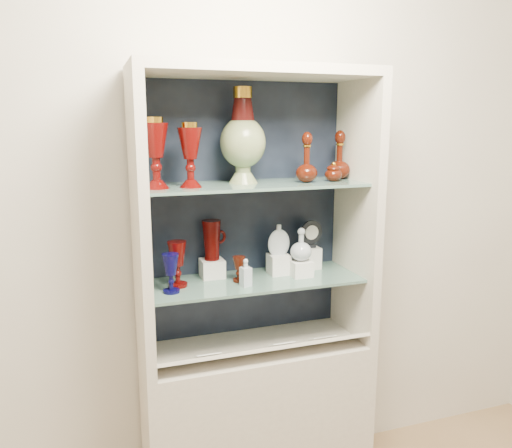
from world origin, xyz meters
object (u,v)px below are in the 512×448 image
object	(u,v)px
lidded_bowl	(333,171)
ruby_pitcher	(212,240)
enamel_urn	(243,136)
pedestal_lamp_right	(190,155)
flat_flask	(279,239)
clear_round_decanter	(301,245)
clear_square_bottle	(246,272)
pedestal_lamp_left	(156,153)
ruby_decanter_a	(307,154)
cobalt_goblet	(171,273)
ruby_decanter_b	(340,153)
cameo_medallion	(311,234)
ruby_goblet_tall	(177,264)
ruby_goblet_small	(239,269)

from	to	relation	value
lidded_bowl	ruby_pitcher	world-z (taller)	lidded_bowl
enamel_urn	pedestal_lamp_right	bearing A→B (deg)	-163.39
flat_flask	clear_round_decanter	size ratio (longest dim) A/B	1.00
enamel_urn	clear_square_bottle	size ratio (longest dim) A/B	3.36
pedestal_lamp_right	lidded_bowl	xyz separation A→B (m)	(0.63, 0.01, -0.08)
pedestal_lamp_left	ruby_decanter_a	bearing A→B (deg)	-0.23
cobalt_goblet	clear_round_decanter	size ratio (longest dim) A/B	1.13
enamel_urn	lidded_bowl	bearing A→B (deg)	-9.29
ruby_decanter_b	ruby_pitcher	bearing A→B (deg)	174.69
pedestal_lamp_right	clear_round_decanter	size ratio (longest dim) A/B	1.78
pedestal_lamp_left	cameo_medallion	world-z (taller)	pedestal_lamp_left
flat_flask	ruby_goblet_tall	bearing A→B (deg)	-172.22
pedestal_lamp_left	cobalt_goblet	world-z (taller)	pedestal_lamp_left
pedestal_lamp_left	pedestal_lamp_right	size ratio (longest dim) A/B	1.08
pedestal_lamp_left	cobalt_goblet	distance (m)	0.48
enamel_urn	clear_round_decanter	bearing A→B (deg)	-11.19
ruby_pitcher	clear_square_bottle	world-z (taller)	ruby_pitcher
ruby_goblet_small	clear_round_decanter	world-z (taller)	clear_round_decanter
enamel_urn	clear_round_decanter	world-z (taller)	enamel_urn
lidded_bowl	ruby_decanter_a	bearing A→B (deg)	-179.12
flat_flask	cameo_medallion	xyz separation A→B (m)	(0.18, 0.04, 0.01)
flat_flask	clear_round_decanter	distance (m)	0.10
lidded_bowl	ruby_pitcher	xyz separation A→B (m)	(-0.52, 0.12, -0.30)
ruby_decanter_b	ruby_goblet_small	bearing A→B (deg)	-174.77
pedestal_lamp_left	flat_flask	distance (m)	0.67
ruby_goblet_small	flat_flask	world-z (taller)	flat_flask
ruby_pitcher	clear_round_decanter	size ratio (longest dim) A/B	1.24
cameo_medallion	clear_square_bottle	bearing A→B (deg)	-161.65
ruby_goblet_small	ruby_pitcher	size ratio (longest dim) A/B	0.63
lidded_bowl	clear_square_bottle	world-z (taller)	lidded_bowl
ruby_decanter_a	clear_round_decanter	distance (m)	0.40
pedestal_lamp_right	ruby_decanter_b	world-z (taller)	pedestal_lamp_right
enamel_urn	ruby_goblet_tall	size ratio (longest dim) A/B	2.05
lidded_bowl	pedestal_lamp_right	bearing A→B (deg)	-179.37
ruby_pitcher	cameo_medallion	xyz separation A→B (m)	(0.47, -0.01, -0.00)
ruby_decanter_a	cameo_medallion	distance (m)	0.40
ruby_goblet_small	ruby_decanter_b	bearing A→B (deg)	5.23
pedestal_lamp_right	clear_round_decanter	xyz separation A→B (m)	(0.49, 0.02, -0.41)
lidded_bowl	pedestal_lamp_left	bearing A→B (deg)	179.96
flat_flask	clear_round_decanter	world-z (taller)	flat_flask
pedestal_lamp_left	lidded_bowl	world-z (taller)	pedestal_lamp_left
enamel_urn	ruby_goblet_tall	distance (m)	0.60
ruby_goblet_tall	clear_round_decanter	size ratio (longest dim) A/B	1.36
flat_flask	cameo_medallion	bearing A→B (deg)	15.98
cobalt_goblet	ruby_pitcher	distance (m)	0.27
flat_flask	ruby_goblet_small	bearing A→B (deg)	-162.01
pedestal_lamp_left	cobalt_goblet	xyz separation A→B (m)	(0.04, -0.02, -0.48)
lidded_bowl	cobalt_goblet	xyz separation A→B (m)	(-0.72, -0.02, -0.38)
lidded_bowl	clear_square_bottle	distance (m)	0.58
ruby_goblet_small	clear_square_bottle	size ratio (longest dim) A/B	0.93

